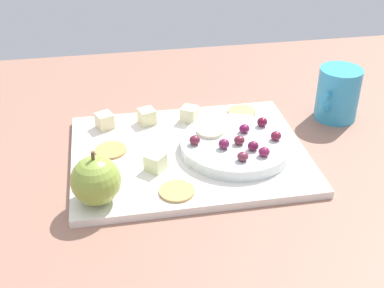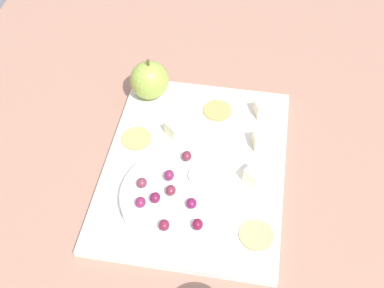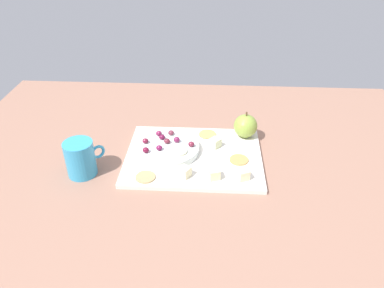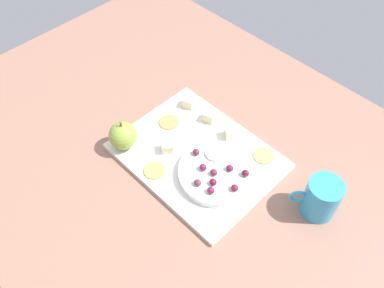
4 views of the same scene
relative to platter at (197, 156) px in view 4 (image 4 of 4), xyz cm
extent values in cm
cube|color=#936856|center=(0.76, -1.23, -2.32)|extent=(144.45, 99.35, 3.37)
cube|color=white|center=(0.00, 0.00, 0.00)|extent=(38.15, 29.53, 1.26)
cylinder|color=silver|center=(7.64, -1.40, 1.59)|extent=(18.28, 18.28, 1.92)
sphere|color=#87A23E|center=(-15.03, -10.82, 4.19)|extent=(7.12, 7.12, 7.12)
cylinder|color=brown|center=(-15.03, -10.82, 8.35)|extent=(0.50, 0.50, 1.20)
cube|color=beige|center=(-6.00, -4.39, 1.99)|extent=(3.84, 3.84, 2.72)
cube|color=beige|center=(-13.29, 10.17, 1.99)|extent=(3.55, 3.55, 2.72)
cube|color=beige|center=(-5.80, 10.43, 1.99)|extent=(3.41, 3.41, 2.72)
cube|color=beige|center=(1.84, 9.95, 1.99)|extent=(3.75, 3.75, 2.72)
cylinder|color=tan|center=(-12.68, 2.11, 0.83)|extent=(5.24, 5.24, 0.40)
cylinder|color=tan|center=(11.97, 11.19, 0.83)|extent=(5.24, 5.24, 0.40)
cylinder|color=tan|center=(-3.67, -10.84, 0.83)|extent=(5.24, 5.24, 0.40)
ellipsoid|color=maroon|center=(7.80, -2.48, 3.31)|extent=(1.77, 1.59, 1.51)
ellipsoid|color=maroon|center=(14.01, -2.24, 3.32)|extent=(1.77, 1.59, 1.54)
ellipsoid|color=maroon|center=(1.16, -1.63, 3.34)|extent=(1.77, 1.59, 1.58)
ellipsoid|color=maroon|center=(5.08, -3.27, 3.39)|extent=(1.77, 1.59, 1.67)
ellipsoid|color=maroon|center=(13.13, 2.52, 3.36)|extent=(1.77, 1.59, 1.63)
ellipsoid|color=maroon|center=(10.70, -6.54, 3.31)|extent=(1.77, 1.59, 1.52)
ellipsoid|color=brown|center=(7.13, -7.16, 3.29)|extent=(1.77, 1.59, 1.47)
ellipsoid|color=maroon|center=(9.51, -4.54, 3.31)|extent=(1.77, 1.59, 1.52)
ellipsoid|color=maroon|center=(9.59, 1.04, 3.27)|extent=(1.77, 1.59, 1.44)
cylinder|color=beige|center=(3.98, 1.87, 2.85)|extent=(4.47, 4.47, 0.60)
cylinder|color=#3397C3|center=(29.40, 8.72, 4.26)|extent=(7.73, 7.73, 9.79)
torus|color=#3397C3|center=(25.59, 5.39, 4.26)|extent=(3.54, 3.23, 4.00)
camera|label=1|loc=(-12.09, -70.16, 46.12)|focal=47.99mm
camera|label=2|loc=(51.34, 8.05, 66.37)|focal=47.23mm
camera|label=3|loc=(-4.41, 86.17, 60.74)|focal=34.69mm
camera|label=4|loc=(41.97, -43.47, 80.02)|focal=37.71mm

